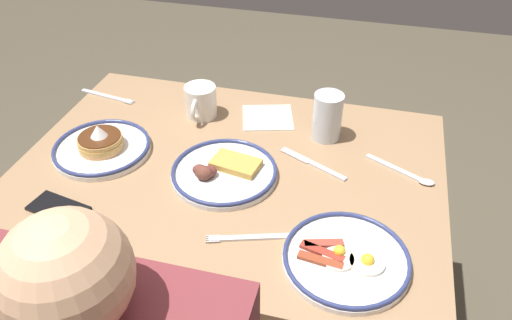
% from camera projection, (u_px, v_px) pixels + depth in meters
% --- Properties ---
extents(dining_table, '(1.12, 0.83, 0.75)m').
position_uv_depth(dining_table, '(229.00, 207.00, 1.41)').
color(dining_table, '#9A7754').
rests_on(dining_table, ground_plane).
extents(plate_near_main, '(0.27, 0.27, 0.09)m').
position_uv_depth(plate_near_main, '(102.00, 146.00, 1.38)').
color(plate_near_main, white).
rests_on(plate_near_main, dining_table).
extents(plate_center_pancakes, '(0.27, 0.27, 0.04)m').
position_uv_depth(plate_center_pancakes, '(346.00, 259.00, 1.06)').
color(plate_center_pancakes, white).
rests_on(plate_center_pancakes, dining_table).
extents(plate_far_companion, '(0.28, 0.28, 0.05)m').
position_uv_depth(plate_far_companion, '(224.00, 172.00, 1.30)').
color(plate_far_companion, white).
rests_on(plate_far_companion, dining_table).
extents(coffee_mug, '(0.09, 0.13, 0.10)m').
position_uv_depth(coffee_mug, '(201.00, 101.00, 1.50)').
color(coffee_mug, white).
rests_on(coffee_mug, dining_table).
extents(drinking_glass, '(0.08, 0.08, 0.14)m').
position_uv_depth(drinking_glass, '(327.00, 119.00, 1.41)').
color(drinking_glass, silver).
rests_on(drinking_glass, dining_table).
extents(cell_phone, '(0.16, 0.10, 0.01)m').
position_uv_depth(cell_phone, '(58.00, 208.00, 1.20)').
color(cell_phone, black).
rests_on(cell_phone, dining_table).
extents(paper_napkin, '(0.18, 0.18, 0.00)m').
position_uv_depth(paper_napkin, '(268.00, 118.00, 1.52)').
color(paper_napkin, white).
rests_on(paper_napkin, dining_table).
extents(fork_near, '(0.19, 0.08, 0.01)m').
position_uv_depth(fork_near, '(248.00, 238.00, 1.13)').
color(fork_near, silver).
rests_on(fork_near, dining_table).
extents(fork_far, '(0.20, 0.05, 0.01)m').
position_uv_depth(fork_far, '(108.00, 96.00, 1.62)').
color(fork_far, silver).
rests_on(fork_far, dining_table).
extents(butter_knife, '(0.19, 0.11, 0.01)m').
position_uv_depth(butter_knife, '(313.00, 164.00, 1.34)').
color(butter_knife, silver).
rests_on(butter_knife, dining_table).
extents(tea_spoon, '(0.18, 0.10, 0.01)m').
position_uv_depth(tea_spoon, '(409.00, 174.00, 1.30)').
color(tea_spoon, silver).
rests_on(tea_spoon, dining_table).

